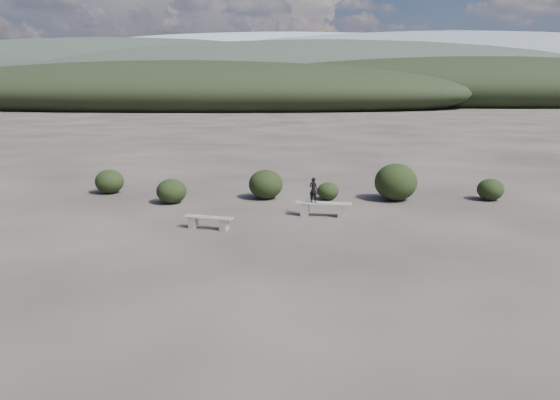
{
  "coord_description": "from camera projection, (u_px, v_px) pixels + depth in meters",
  "views": [
    {
      "loc": [
        1.49,
        -12.66,
        4.58
      ],
      "look_at": [
        0.44,
        3.5,
        1.1
      ],
      "focal_mm": 35.0,
      "sensor_mm": 36.0,
      "label": 1
    }
  ],
  "objects": [
    {
      "name": "shrub_b",
      "position": [
        266.0,
        184.0,
        21.94
      ],
      "size": [
        1.37,
        1.37,
        1.18
      ],
      "primitive_type": "ellipsoid",
      "color": "black",
      "rests_on": "ground"
    },
    {
      "name": "bench_left",
      "position": [
        209.0,
        222.0,
        17.43
      ],
      "size": [
        1.65,
        0.68,
        0.4
      ],
      "rotation": [
        0.0,
        0.0,
        -0.22
      ],
      "color": "slate",
      "rests_on": "ground"
    },
    {
      "name": "shrub_e",
      "position": [
        490.0,
        189.0,
        21.69
      ],
      "size": [
        1.04,
        1.04,
        0.87
      ],
      "primitive_type": "ellipsoid",
      "color": "black",
      "rests_on": "ground"
    },
    {
      "name": "ground",
      "position": [
        253.0,
        273.0,
        13.41
      ],
      "size": [
        1200.0,
        1200.0,
        0.0
      ],
      "primitive_type": "plane",
      "color": "#2C2722",
      "rests_on": "ground"
    },
    {
      "name": "shrub_a",
      "position": [
        172.0,
        191.0,
        21.14
      ],
      "size": [
        1.17,
        1.17,
        0.95
      ],
      "primitive_type": "ellipsoid",
      "color": "black",
      "rests_on": "ground"
    },
    {
      "name": "shrub_d",
      "position": [
        396.0,
        182.0,
        21.62
      ],
      "size": [
        1.68,
        1.68,
        1.47
      ],
      "primitive_type": "ellipsoid",
      "color": "black",
      "rests_on": "ground"
    },
    {
      "name": "bench_right",
      "position": [
        323.0,
        208.0,
        19.09
      ],
      "size": [
        1.99,
        0.61,
        0.49
      ],
      "rotation": [
        0.0,
        0.0,
        -0.1
      ],
      "color": "slate",
      "rests_on": "ground"
    },
    {
      "name": "shrub_c",
      "position": [
        328.0,
        191.0,
        21.8
      ],
      "size": [
        0.87,
        0.87,
        0.7
      ],
      "primitive_type": "ellipsoid",
      "color": "black",
      "rests_on": "ground"
    },
    {
      "name": "shrub_f",
      "position": [
        109.0,
        181.0,
        23.05
      ],
      "size": [
        1.19,
        1.19,
        1.01
      ],
      "primitive_type": "ellipsoid",
      "color": "black",
      "rests_on": "ground"
    },
    {
      "name": "seated_person",
      "position": [
        313.0,
        190.0,
        19.02
      ],
      "size": [
        0.38,
        0.33,
        0.88
      ],
      "primitive_type": "imported",
      "rotation": [
        0.0,
        0.0,
        2.72
      ],
      "color": "black",
      "rests_on": "bench_right"
    },
    {
      "name": "mountain_ridges",
      "position": [
        302.0,
        73.0,
        342.42
      ],
      "size": [
        500.0,
        400.0,
        56.0
      ],
      "color": "black",
      "rests_on": "ground"
    }
  ]
}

